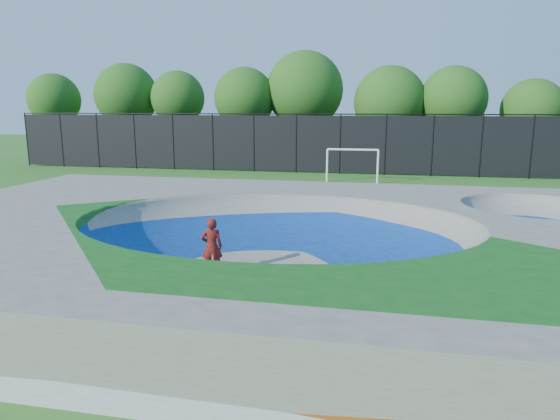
# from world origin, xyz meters

# --- Properties ---
(ground) EXTENTS (120.00, 120.00, 0.00)m
(ground) POSITION_xyz_m (0.00, 0.00, 0.00)
(ground) COLOR #29621B
(ground) RESTS_ON ground
(skate_deck) EXTENTS (22.00, 14.00, 1.50)m
(skate_deck) POSITION_xyz_m (0.00, 0.00, 0.75)
(skate_deck) COLOR gray
(skate_deck) RESTS_ON ground
(skater) EXTENTS (0.67, 0.55, 1.57)m
(skater) POSITION_xyz_m (-1.62, -0.64, 0.78)
(skater) COLOR red
(skater) RESTS_ON ground
(skateboard) EXTENTS (0.81, 0.45, 0.05)m
(skateboard) POSITION_xyz_m (-1.62, -0.64, 0.03)
(skateboard) COLOR black
(skateboard) RESTS_ON ground
(soccer_goal) EXTENTS (3.11, 0.12, 2.06)m
(soccer_goal) POSITION_xyz_m (1.08, 16.91, 1.43)
(soccer_goal) COLOR white
(soccer_goal) RESTS_ON ground
(fence) EXTENTS (48.09, 0.09, 4.04)m
(fence) POSITION_xyz_m (0.00, 21.00, 2.10)
(fence) COLOR black
(fence) RESTS_ON ground
(treeline) EXTENTS (51.94, 6.81, 8.71)m
(treeline) POSITION_xyz_m (-2.47, 25.95, 5.14)
(treeline) COLOR #4B3225
(treeline) RESTS_ON ground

